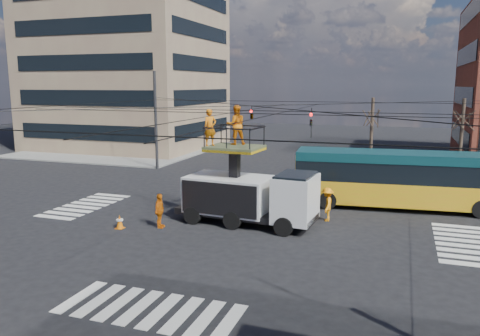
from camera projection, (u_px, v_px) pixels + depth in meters
name	position (u px, v px, depth m)	size (l,w,h in m)	color
ground	(249.00, 222.00, 23.90)	(120.00, 120.00, 0.00)	black
sidewalk_nw	(124.00, 149.00, 50.22)	(18.00, 18.00, 0.12)	slate
crosswalks	(249.00, 222.00, 23.90)	(22.40, 22.40, 0.02)	silver
building_tower	(126.00, 9.00, 50.67)	(18.06, 16.06, 30.00)	#876A56
overhead_network	(251.00, 138.00, 23.55)	(24.24, 24.24, 8.00)	#2D2D30
tree_a	(372.00, 117.00, 34.01)	(2.00, 2.00, 6.00)	#382B21
tree_b	(463.00, 119.00, 32.07)	(2.00, 2.00, 6.00)	#382B21
utility_truck	(249.00, 185.00, 23.26)	(7.15, 3.07, 5.92)	black
city_bus	(407.00, 179.00, 26.22)	(12.46, 3.80, 3.20)	gold
traffic_cone	(120.00, 222.00, 22.76)	(0.36, 0.36, 0.67)	orange
worker_ground	(160.00, 211.00, 22.79)	(1.00, 0.42, 1.71)	orange
flagger	(327.00, 204.00, 23.96)	(1.12, 0.65, 1.74)	orange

